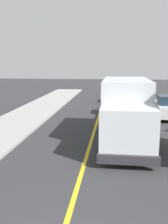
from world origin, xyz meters
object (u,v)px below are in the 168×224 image
(parked_car_mid, at_px, (120,95))
(parked_van_across, at_px, (168,107))
(parked_car_near, at_px, (120,105))
(box_truck, at_px, (126,108))
(parked_car_far, at_px, (122,89))
(parked_car_furthest, at_px, (123,85))

(parked_car_mid, bearing_deg, parked_van_across, -63.09)
(parked_car_near, height_order, parked_car_mid, same)
(box_truck, height_order, parked_car_mid, box_truck)
(parked_car_far, xyz_separation_m, parked_van_across, (3.05, -13.23, 0.00))
(parked_car_mid, bearing_deg, parked_car_near, -91.29)
(parked_car_near, relative_size, parked_car_mid, 0.99)
(parked_car_mid, xyz_separation_m, parked_car_far, (0.38, 6.46, 0.00))
(parked_car_furthest, bearing_deg, box_truck, -91.45)
(parked_car_mid, height_order, parked_car_far, same)
(box_truck, relative_size, parked_car_mid, 1.61)
(box_truck, bearing_deg, parked_car_near, 91.28)
(parked_car_near, bearing_deg, parked_car_far, 87.64)
(parked_van_across, bearing_deg, parked_car_furthest, 98.16)
(parked_car_furthest, height_order, parked_van_across, same)
(box_truck, relative_size, parked_car_far, 1.62)
(parked_car_far, height_order, parked_car_furthest, same)
(parked_car_far, distance_m, parked_van_across, 13.58)
(box_truck, distance_m, parked_car_far, 19.58)
(parked_car_furthest, xyz_separation_m, parked_van_across, (2.77, -19.34, 0.00))
(parked_car_mid, height_order, parked_van_across, same)
(box_truck, height_order, parked_car_near, box_truck)
(parked_van_across, bearing_deg, parked_car_far, 102.99)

